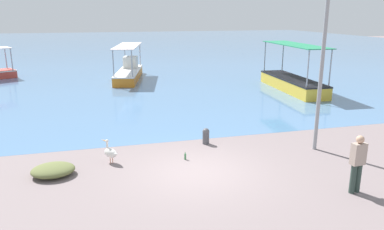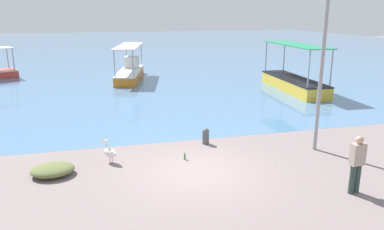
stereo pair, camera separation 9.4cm
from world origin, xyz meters
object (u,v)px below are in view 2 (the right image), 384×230
(mooring_bollard, at_px, (206,136))
(lamp_post, at_px, (323,49))
(pelican, at_px, (110,152))
(net_pile, at_px, (53,170))
(fishing_boat_near_right, at_px, (293,81))
(fishing_boat_outer, at_px, (130,71))
(fisherman_standing, at_px, (357,163))
(glass_bottle, at_px, (185,156))

(mooring_bollard, bearing_deg, lamp_post, -22.96)
(pelican, xyz_separation_m, net_pile, (-1.80, -0.58, -0.20))
(fishing_boat_near_right, bearing_deg, fishing_boat_outer, 144.83)
(fishing_boat_outer, height_order, mooring_bollard, fishing_boat_outer)
(fisherman_standing, xyz_separation_m, net_pile, (-8.34, 3.39, -0.73))
(pelican, bearing_deg, fishing_boat_outer, 82.31)
(fishing_boat_near_right, relative_size, net_pile, 5.20)
(fisherman_standing, bearing_deg, glass_bottle, 138.15)
(fishing_boat_outer, bearing_deg, net_pile, -103.23)
(fishing_boat_outer, relative_size, fishing_boat_near_right, 0.98)
(fisherman_standing, bearing_deg, net_pile, 157.85)
(fishing_boat_outer, bearing_deg, fisherman_standing, -78.17)
(glass_bottle, bearing_deg, fishing_boat_outer, 90.91)
(fishing_boat_outer, xyz_separation_m, mooring_bollard, (1.43, -15.57, -0.27))
(lamp_post, height_order, glass_bottle, lamp_post)
(glass_bottle, bearing_deg, fisherman_standing, -41.85)
(fishing_boat_near_right, relative_size, pelican, 8.65)
(fishing_boat_outer, relative_size, lamp_post, 1.02)
(net_pile, bearing_deg, lamp_post, -0.04)
(mooring_bollard, xyz_separation_m, glass_bottle, (-1.16, -1.37, -0.23))
(fishing_boat_outer, relative_size, fisherman_standing, 4.00)
(pelican, relative_size, net_pile, 0.60)
(fisherman_standing, relative_size, net_pile, 1.27)
(mooring_bollard, bearing_deg, fishing_boat_near_right, 45.18)
(net_pile, bearing_deg, pelican, 17.78)
(fishing_boat_outer, height_order, fishing_boat_near_right, fishing_boat_near_right)
(fisherman_standing, height_order, glass_bottle, fisherman_standing)
(fishing_boat_near_right, xyz_separation_m, glass_bottle, (-9.67, -9.93, -0.48))
(pelican, bearing_deg, net_pile, -162.22)
(fishing_boat_outer, xyz_separation_m, net_pile, (-4.03, -17.16, -0.43))
(fishing_boat_near_right, distance_m, lamp_post, 11.64)
(fisherman_standing, height_order, net_pile, fisherman_standing)
(pelican, distance_m, lamp_post, 8.15)
(pelican, xyz_separation_m, fisherman_standing, (6.54, -3.97, 0.53))
(lamp_post, distance_m, glass_bottle, 6.08)
(glass_bottle, bearing_deg, mooring_bollard, 49.69)
(fishing_boat_outer, distance_m, fisherman_standing, 21.00)
(pelican, xyz_separation_m, glass_bottle, (2.51, -0.36, -0.27))
(fishing_boat_outer, bearing_deg, fishing_boat_near_right, -35.17)
(glass_bottle, bearing_deg, pelican, 171.92)
(net_pile, relative_size, glass_bottle, 4.93)
(fishing_boat_near_right, distance_m, fisherman_standing, 14.67)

